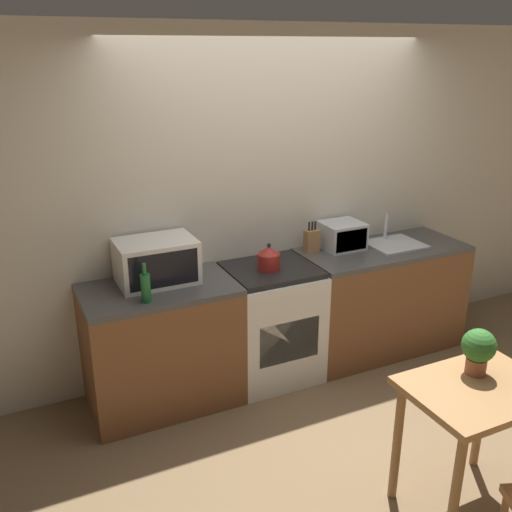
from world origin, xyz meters
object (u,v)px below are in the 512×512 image
(kettle, at_px, (269,258))
(stove_range, at_px, (271,322))
(dining_table, at_px, (476,409))
(microwave, at_px, (156,261))
(toaster_oven, at_px, (342,235))
(bottle, at_px, (146,287))

(kettle, bearing_deg, stove_range, 38.11)
(kettle, relative_size, dining_table, 0.26)
(microwave, relative_size, dining_table, 0.69)
(stove_range, relative_size, toaster_oven, 2.79)
(stove_range, relative_size, kettle, 4.44)
(stove_range, bearing_deg, toaster_oven, 11.38)
(microwave, height_order, toaster_oven, microwave)
(toaster_oven, bearing_deg, stove_range, -168.62)
(kettle, bearing_deg, toaster_oven, 12.79)
(bottle, bearing_deg, microwave, 61.67)
(bottle, distance_m, dining_table, 2.05)
(toaster_oven, bearing_deg, bottle, -168.92)
(toaster_oven, bearing_deg, dining_table, -100.77)
(toaster_oven, xyz_separation_m, dining_table, (-0.35, -1.84, -0.37))
(stove_range, xyz_separation_m, toaster_oven, (0.71, 0.14, 0.56))
(dining_table, bearing_deg, kettle, 103.19)
(stove_range, bearing_deg, bottle, -169.13)
(bottle, bearing_deg, stove_range, 10.87)
(bottle, xyz_separation_m, dining_table, (1.35, -1.50, -0.36))
(bottle, height_order, dining_table, bottle)
(bottle, xyz_separation_m, toaster_oven, (1.70, 0.33, 0.01))
(kettle, xyz_separation_m, microwave, (-0.80, 0.13, 0.06))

